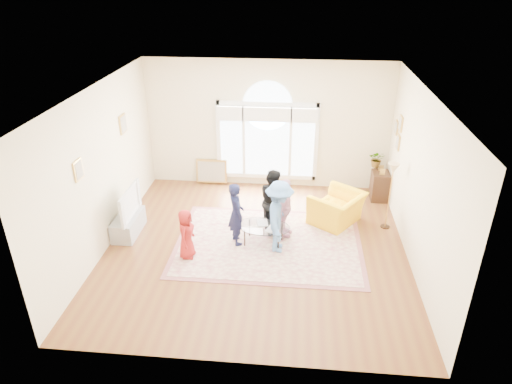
# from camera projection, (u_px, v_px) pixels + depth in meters

# --- Properties ---
(ground) EXTENTS (6.00, 6.00, 0.00)m
(ground) POSITION_uv_depth(u_px,v_px,m) (256.00, 247.00, 9.27)
(ground) COLOR brown
(ground) RESTS_ON ground
(room_shell) EXTENTS (6.00, 6.00, 6.00)m
(room_shell) POSITION_uv_depth(u_px,v_px,m) (267.00, 129.00, 11.08)
(room_shell) COLOR beige
(room_shell) RESTS_ON ground
(area_rug) EXTENTS (3.60, 2.60, 0.02)m
(area_rug) POSITION_uv_depth(u_px,v_px,m) (269.00, 243.00, 9.40)
(area_rug) COLOR beige
(area_rug) RESTS_ON ground
(rug_border) EXTENTS (3.80, 2.80, 0.01)m
(rug_border) POSITION_uv_depth(u_px,v_px,m) (269.00, 243.00, 9.40)
(rug_border) COLOR #935657
(rug_border) RESTS_ON ground
(tv_console) EXTENTS (0.45, 1.00, 0.42)m
(tv_console) POSITION_uv_depth(u_px,v_px,m) (128.00, 225.00, 9.67)
(tv_console) COLOR #9A9EA3
(tv_console) RESTS_ON ground
(television) EXTENTS (0.17, 1.10, 0.63)m
(television) POSITION_uv_depth(u_px,v_px,m) (126.00, 203.00, 9.44)
(television) COLOR black
(television) RESTS_ON tv_console
(coffee_table) EXTENTS (1.18, 0.85, 0.54)m
(coffee_table) POSITION_uv_depth(u_px,v_px,m) (264.00, 227.00, 9.22)
(coffee_table) COLOR silver
(coffee_table) RESTS_ON ground
(armchair) EXTENTS (1.39, 1.42, 0.70)m
(armchair) POSITION_uv_depth(u_px,v_px,m) (337.00, 208.00, 10.02)
(armchair) COLOR yellow
(armchair) RESTS_ON ground
(side_cabinet) EXTENTS (0.40, 0.50, 0.70)m
(side_cabinet) POSITION_uv_depth(u_px,v_px,m) (379.00, 186.00, 11.03)
(side_cabinet) COLOR black
(side_cabinet) RESTS_ON ground
(floor_lamp) EXTENTS (0.29, 0.29, 1.51)m
(floor_lamp) POSITION_uv_depth(u_px,v_px,m) (393.00, 174.00, 9.42)
(floor_lamp) COLOR black
(floor_lamp) RESTS_ON ground
(plant_pedestal) EXTENTS (0.20, 0.20, 0.70)m
(plant_pedestal) POSITION_uv_depth(u_px,v_px,m) (374.00, 180.00, 11.33)
(plant_pedestal) COLOR white
(plant_pedestal) RESTS_ON ground
(potted_plant) EXTENTS (0.44, 0.40, 0.42)m
(potted_plant) POSITION_uv_depth(u_px,v_px,m) (377.00, 159.00, 11.08)
(potted_plant) COLOR #33722D
(potted_plant) RESTS_ON plant_pedestal
(leaning_picture) EXTENTS (0.80, 0.14, 0.62)m
(leaning_picture) POSITION_uv_depth(u_px,v_px,m) (212.00, 183.00, 11.97)
(leaning_picture) COLOR tan
(leaning_picture) RESTS_ON ground
(child_red) EXTENTS (0.35, 0.52, 1.01)m
(child_red) POSITION_uv_depth(u_px,v_px,m) (186.00, 234.00, 8.75)
(child_red) COLOR maroon
(child_red) RESTS_ON area_rug
(child_navy) EXTENTS (0.49, 0.57, 1.33)m
(child_navy) POSITION_uv_depth(u_px,v_px,m) (236.00, 214.00, 9.13)
(child_navy) COLOR #141837
(child_navy) RESTS_ON area_rug
(child_black) EXTENTS (0.73, 0.82, 1.40)m
(child_black) POSITION_uv_depth(u_px,v_px,m) (273.00, 201.00, 9.55)
(child_black) COLOR black
(child_black) RESTS_ON area_rug
(child_pink) EXTENTS (0.45, 0.80, 1.29)m
(child_pink) POSITION_uv_depth(u_px,v_px,m) (285.00, 208.00, 9.38)
(child_pink) COLOR #E1A0B9
(child_pink) RESTS_ON area_rug
(child_blue) EXTENTS (0.56, 0.97, 1.49)m
(child_blue) POSITION_uv_depth(u_px,v_px,m) (279.00, 217.00, 8.85)
(child_blue) COLOR #5789CC
(child_blue) RESTS_ON area_rug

